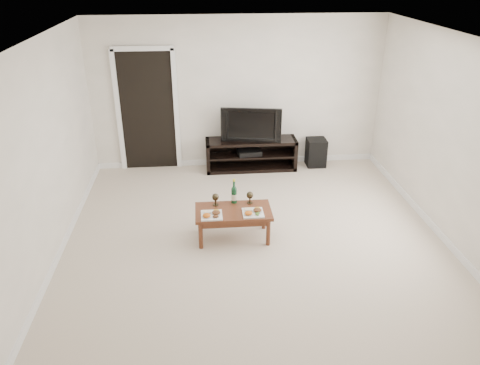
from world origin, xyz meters
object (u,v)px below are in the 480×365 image
subwoofer (316,152)px  coffee_table (233,224)px  television (251,123)px  media_console (251,154)px

subwoofer → coffee_table: (-1.67, -2.32, -0.04)m
television → subwoofer: size_ratio=2.07×
television → coffee_table: television is taller
media_console → coffee_table: bearing=-102.2°
media_console → television: television is taller
television → coffee_table: 2.40m
media_console → television: bearing=180.0°
subwoofer → coffee_table: bearing=-125.5°
subwoofer → media_console: bearing=-177.3°
coffee_table → media_console: bearing=77.8°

